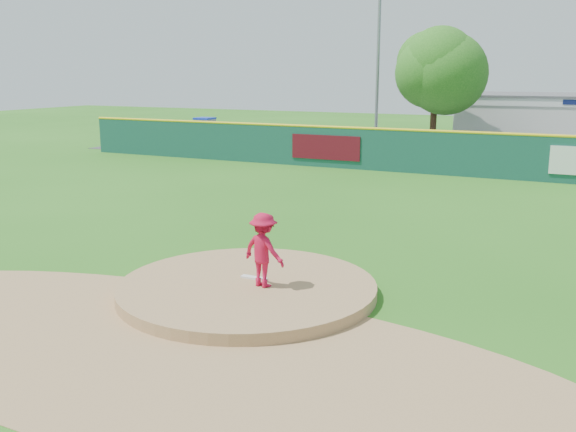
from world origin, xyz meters
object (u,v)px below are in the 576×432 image
at_px(playground_slide, 204,131).
at_px(pitcher, 264,250).
at_px(light_pole_left, 378,48).
at_px(deciduous_tree, 436,73).
at_px(van, 436,147).

bearing_deg(playground_slide, pitcher, -54.62).
bearing_deg(light_pole_left, deciduous_tree, -26.57).
height_order(van, playground_slide, playground_slide).
xyz_separation_m(pitcher, van, (-1.65, 22.66, -0.28)).
bearing_deg(light_pole_left, pitcher, -76.65).
relative_size(pitcher, light_pole_left, 0.14).
height_order(pitcher, deciduous_tree, deciduous_tree).
xyz_separation_m(pitcher, deciduous_tree, (-2.42, 25.03, 3.52)).
bearing_deg(van, deciduous_tree, 15.17).
height_order(pitcher, light_pole_left, light_pole_left).
xyz_separation_m(van, deciduous_tree, (-0.76, 2.37, 3.80)).
relative_size(playground_slide, deciduous_tree, 0.43).
bearing_deg(van, playground_slide, 81.34).
xyz_separation_m(playground_slide, light_pole_left, (10.83, 2.75, 5.17)).
distance_m(van, deciduous_tree, 4.54).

